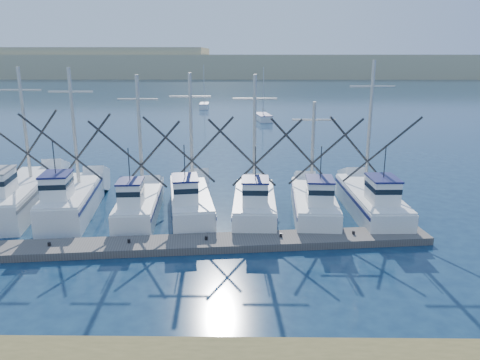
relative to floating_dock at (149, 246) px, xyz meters
name	(u,v)px	position (x,y,z in m)	size (l,w,h in m)	color
ground	(277,303)	(6.37, -5.37, -0.20)	(500.00, 500.00, 0.00)	#0D223C
floating_dock	(149,246)	(0.00, 0.00, 0.00)	(30.16, 2.01, 0.40)	#57524E
dune_ridge	(249,66)	(6.37, 204.63, 4.80)	(360.00, 60.00, 10.00)	tan
trawler_fleet	(157,201)	(-0.49, 5.23, 0.77)	(29.15, 9.86, 9.53)	white
sailboat_near	(263,117)	(7.70, 49.91, 0.30)	(2.74, 5.55, 8.10)	white
sailboat_far	(204,106)	(-2.91, 66.74, 0.31)	(1.80, 5.00, 8.10)	white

